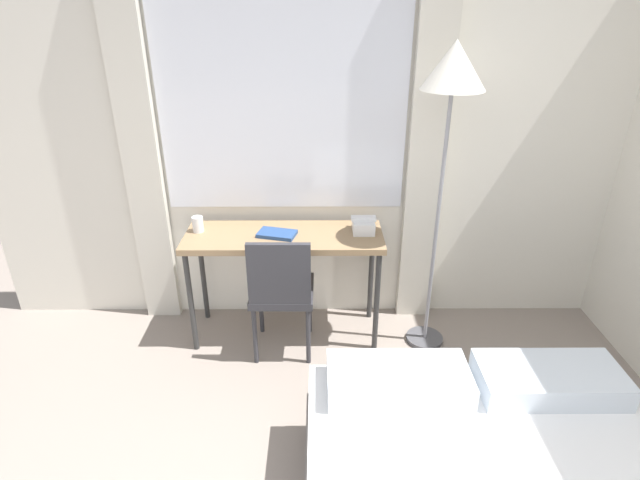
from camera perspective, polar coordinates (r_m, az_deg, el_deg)
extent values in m
cube|color=silver|center=(3.34, 1.89, 12.07)|extent=(4.80, 0.05, 2.70)
cube|color=white|center=(3.27, -4.34, 16.17)|extent=(1.59, 0.01, 1.50)
cube|color=beige|center=(3.48, -20.01, 10.25)|extent=(0.24, 0.06, 2.60)
cube|color=beige|center=(3.36, 12.20, 10.70)|extent=(0.24, 0.06, 2.60)
cube|color=#937551|center=(3.25, -4.16, 0.33)|extent=(1.29, 0.46, 0.04)
cylinder|color=#333333|center=(3.37, -14.53, -6.98)|extent=(0.04, 0.04, 0.73)
cylinder|color=#333333|center=(3.29, 6.49, -7.11)|extent=(0.04, 0.04, 0.73)
cylinder|color=#333333|center=(3.68, -13.23, -3.84)|extent=(0.04, 0.04, 0.73)
cylinder|color=#333333|center=(3.61, 5.85, -3.88)|extent=(0.04, 0.04, 0.73)
cube|color=#333338|center=(3.26, -4.32, -5.83)|extent=(0.40, 0.40, 0.05)
cube|color=#333338|center=(2.99, -4.71, -3.90)|extent=(0.38, 0.04, 0.40)
cylinder|color=#333338|center=(3.26, -7.44, -10.82)|extent=(0.03, 0.03, 0.41)
cylinder|color=#333338|center=(3.23, -1.35, -10.93)|extent=(0.03, 0.03, 0.41)
cylinder|color=#333338|center=(3.54, -6.76, -7.56)|extent=(0.03, 0.03, 0.41)
cylinder|color=#333338|center=(3.51, -1.20, -7.63)|extent=(0.03, 0.03, 0.41)
cube|color=silver|center=(2.47, 8.90, -15.50)|extent=(0.67, 0.32, 0.12)
cube|color=silver|center=(2.68, 24.72, -14.25)|extent=(0.67, 0.32, 0.12)
cylinder|color=#4C4C51|center=(3.61, 11.84, -10.94)|extent=(0.25, 0.25, 0.03)
cylinder|color=gray|center=(3.19, 13.19, 1.40)|extent=(0.02, 0.02, 1.66)
cone|color=silver|center=(2.94, 15.14, 18.76)|extent=(0.36, 0.36, 0.26)
cube|color=white|center=(3.27, 4.97, 1.63)|extent=(0.14, 0.17, 0.08)
cube|color=white|center=(3.25, 5.01, 2.47)|extent=(0.16, 0.06, 0.02)
cube|color=navy|center=(3.23, -4.94, 0.71)|extent=(0.27, 0.20, 0.02)
cube|color=white|center=(3.22, -4.95, 0.79)|extent=(0.25, 0.19, 0.01)
cylinder|color=white|center=(3.35, -13.79, 1.76)|extent=(0.07, 0.07, 0.10)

